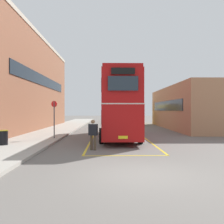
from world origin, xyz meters
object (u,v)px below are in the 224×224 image
Objects in this scene: pedestrian_boarding at (93,133)px; bus_stop_sign at (54,116)px; double_decker_bus at (119,105)px; single_deck_bus at (131,113)px; litter_bin at (3,137)px.

pedestrian_boarding is 5.33m from bus_stop_sign.
double_decker_bus is at bearing 74.45° from pedestrian_boarding.
single_deck_bus reaches higher than pedestrian_boarding.
double_decker_bus is 6.46× the size of pedestrian_boarding.
litter_bin is at bearing 168.78° from pedestrian_boarding.
bus_stop_sign is (-3.04, 4.30, 0.80)m from pedestrian_boarding.
litter_bin is at bearing -145.65° from double_decker_bus.
single_deck_bus is 5.72× the size of pedestrian_boarding.
single_deck_bus is 3.52× the size of bus_stop_sign.
bus_stop_sign is (-7.33, -21.14, 0.09)m from single_deck_bus.
double_decker_bus is at bearing -97.84° from single_deck_bus.
pedestrian_boarding reaches higher than litter_bin.
single_deck_bus is at bearing 80.41° from pedestrian_boarding.
litter_bin is at bearing -111.24° from single_deck_bus.
litter_bin is 0.32× the size of bus_stop_sign.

